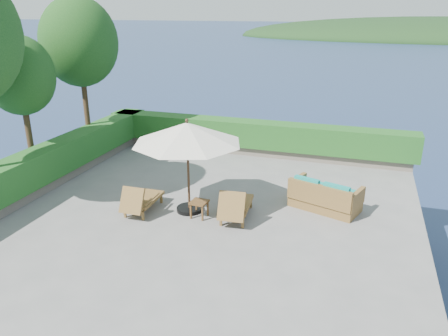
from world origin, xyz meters
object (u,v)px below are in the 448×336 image
(patio_umbrella, at_px, (187,134))
(lounge_right, at_px, (235,205))
(lounge_left, at_px, (141,200))
(side_table, at_px, (199,204))
(wicker_loveseat, at_px, (324,197))

(patio_umbrella, distance_m, lounge_right, 2.38)
(patio_umbrella, height_order, lounge_left, patio_umbrella)
(side_table, relative_size, wicker_loveseat, 0.22)
(patio_umbrella, height_order, side_table, patio_umbrella)
(lounge_right, relative_size, side_table, 3.66)
(lounge_right, xyz_separation_m, wicker_loveseat, (2.29, 1.39, -0.04))
(lounge_left, distance_m, side_table, 1.73)
(patio_umbrella, relative_size, lounge_right, 1.84)
(patio_umbrella, bearing_deg, lounge_right, -3.07)
(wicker_loveseat, bearing_deg, lounge_right, -129.88)
(wicker_loveseat, bearing_deg, lounge_left, -141.15)
(lounge_right, bearing_deg, lounge_left, -176.09)
(lounge_right, height_order, wicker_loveseat, lounge_right)
(patio_umbrella, bearing_deg, lounge_left, -158.82)
(patio_umbrella, height_order, lounge_right, patio_umbrella)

